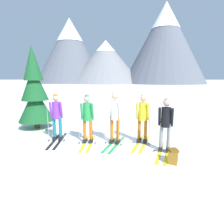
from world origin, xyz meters
TOP-DOWN VIEW (x-y plane):
  - ground_plane at (0.00, 0.00)m, footprint 400.00×400.00m
  - skier_in_purple at (-1.98, 0.20)m, footprint 0.61×1.75m
  - skier_in_green at (-0.83, -0.05)m, footprint 0.61×1.60m
  - skier_in_white at (0.12, -0.10)m, footprint 0.80×1.69m
  - skier_in_yellow at (1.07, -0.03)m, footprint 0.86×1.79m
  - skier_in_black at (1.66, -0.75)m, footprint 0.89×1.80m
  - pine_tree_near at (-3.43, 1.76)m, footprint 1.50×1.50m
  - backpack_on_snow_front at (1.70, -1.53)m, footprint 0.35×0.39m
  - mountain_ridge_distant at (0.72, 69.60)m, footprint 68.04×35.64m

SIDE VIEW (x-z plane):
  - ground_plane at x=0.00m, z-range 0.00..0.00m
  - backpack_on_snow_front at x=1.70m, z-range 0.00..0.38m
  - skier_in_black at x=1.66m, z-range 0.10..1.77m
  - skier_in_yellow at x=1.07m, z-range 0.08..1.80m
  - skier_in_purple at x=-1.98m, z-range 0.10..1.81m
  - skier_in_green at x=-0.83m, z-range 0.11..1.82m
  - skier_in_white at x=0.12m, z-range 0.13..1.94m
  - pine_tree_near at x=-3.43m, z-range -0.15..3.47m
  - mountain_ridge_distant at x=0.72m, z-range -1.71..28.21m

